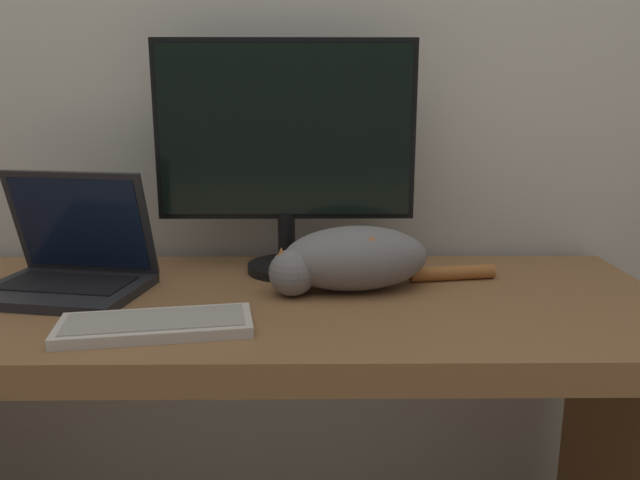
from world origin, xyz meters
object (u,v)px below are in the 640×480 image
monitor (285,147)px  external_keyboard (156,325)px  laptop (69,268)px  cat (352,258)px

monitor → external_keyboard: size_ratio=1.65×
laptop → external_keyboard: laptop is taller
monitor → laptop: monitor is taller
laptop → external_keyboard: (0.24, -0.23, -0.04)m
laptop → monitor: bearing=28.0°
monitor → external_keyboard: monitor is taller
laptop → cat: bearing=10.8°
monitor → cat: monitor is taller
external_keyboard → monitor: bearing=50.6°
laptop → cat: (0.60, 0.00, 0.02)m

